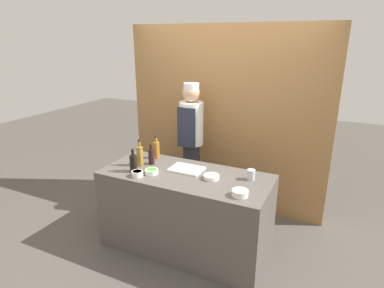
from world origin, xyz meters
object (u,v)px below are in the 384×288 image
at_px(cutting_board, 187,169).
at_px(bottle_soy, 133,163).
at_px(sauce_bowl_purple, 211,177).
at_px(bottle_wine, 151,156).
at_px(sauce_bowl_brown, 240,193).
at_px(sauce_bowl_green, 152,171).
at_px(bottle_amber, 156,149).
at_px(cup_steel, 251,175).
at_px(sauce_bowl_orange, 137,173).
at_px(chef_center, 191,143).
at_px(bottle_vinegar, 140,156).

height_order(cutting_board, bottle_soy, bottle_soy).
relative_size(sauce_bowl_purple, bottle_wine, 0.66).
height_order(sauce_bowl_brown, sauce_bowl_green, sauce_bowl_brown).
bearing_deg(sauce_bowl_green, cutting_board, 41.12).
relative_size(cutting_board, bottle_soy, 1.37).
height_order(cutting_board, bottle_amber, bottle_amber).
relative_size(bottle_soy, cup_steel, 2.40).
relative_size(sauce_bowl_purple, bottle_amber, 0.58).
height_order(sauce_bowl_purple, bottle_amber, bottle_amber).
xyz_separation_m(sauce_bowl_brown, cup_steel, (-0.01, 0.38, 0.02)).
distance_m(sauce_bowl_brown, cup_steel, 0.39).
bearing_deg(sauce_bowl_brown, bottle_soy, 177.77).
bearing_deg(sauce_bowl_orange, chef_center, 83.87).
xyz_separation_m(cutting_board, cup_steel, (0.68, 0.06, 0.04)).
relative_size(bottle_wine, chef_center, 0.14).
distance_m(sauce_bowl_brown, bottle_amber, 1.28).
height_order(sauce_bowl_purple, cutting_board, sauce_bowl_purple).
bearing_deg(bottle_vinegar, bottle_wine, 46.94).
height_order(sauce_bowl_green, cutting_board, sauce_bowl_green).
height_order(cutting_board, cup_steel, cup_steel).
height_order(sauce_bowl_orange, bottle_soy, bottle_soy).
xyz_separation_m(sauce_bowl_green, bottle_amber, (-0.20, 0.42, 0.08)).
bearing_deg(cutting_board, sauce_bowl_orange, -136.00).
height_order(bottle_amber, bottle_wine, bottle_amber).
distance_m(sauce_bowl_orange, chef_center, 1.04).
relative_size(sauce_bowl_green, cup_steel, 1.29).
bearing_deg(bottle_amber, sauce_bowl_purple, -18.52).
bearing_deg(bottle_soy, cup_steel, 16.17).
bearing_deg(chef_center, sauce_bowl_green, -90.89).
bearing_deg(bottle_wine, cup_steel, 3.86).
relative_size(sauce_bowl_brown, cutting_board, 0.42).
bearing_deg(bottle_wine, chef_center, 76.61).
height_order(sauce_bowl_brown, bottle_soy, bottle_soy).
bearing_deg(sauce_bowl_orange, cup_steel, 21.86).
distance_m(sauce_bowl_brown, chef_center, 1.38).
xyz_separation_m(bottle_amber, chef_center, (0.21, 0.50, -0.03)).
bearing_deg(sauce_bowl_brown, chef_center, 134.11).
bearing_deg(chef_center, sauce_bowl_brown, -45.89).
bearing_deg(sauce_bowl_green, bottle_wine, 122.68).
bearing_deg(chef_center, bottle_vinegar, -107.84).
xyz_separation_m(bottle_soy, chef_center, (0.22, 0.95, -0.03)).
height_order(cutting_board, bottle_vinegar, bottle_vinegar).
distance_m(sauce_bowl_green, bottle_vinegar, 0.29).
height_order(sauce_bowl_brown, bottle_wine, bottle_wine).
xyz_separation_m(sauce_bowl_purple, sauce_bowl_orange, (-0.70, -0.27, 0.01)).
height_order(sauce_bowl_brown, chef_center, chef_center).
height_order(sauce_bowl_brown, sauce_bowl_orange, same).
distance_m(sauce_bowl_purple, bottle_amber, 0.85).
xyz_separation_m(sauce_bowl_brown, bottle_vinegar, (-1.21, 0.22, 0.09)).
distance_m(sauce_bowl_brown, bottle_wine, 1.17).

